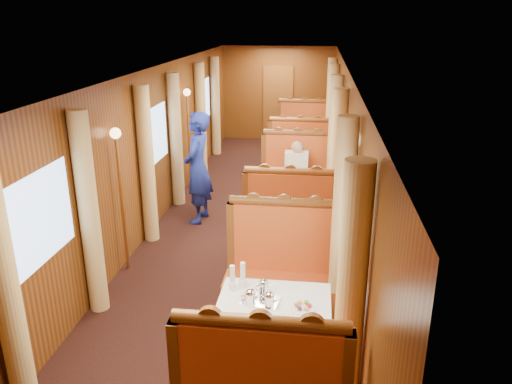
% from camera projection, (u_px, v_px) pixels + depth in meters
% --- Properties ---
extents(floor, '(3.00, 12.00, 0.01)m').
position_uv_depth(floor, '(248.00, 223.00, 8.28)').
color(floor, black).
rests_on(floor, ground).
extents(ceiling, '(3.00, 12.00, 0.01)m').
position_uv_depth(ceiling, '(247.00, 69.00, 7.44)').
color(ceiling, silver).
rests_on(ceiling, wall_left).
extents(wall_far, '(3.00, 0.01, 2.50)m').
position_uv_depth(wall_far, '(278.00, 94.00, 13.47)').
color(wall_far, brown).
rests_on(wall_far, floor).
extents(wall_left, '(0.01, 12.00, 2.50)m').
position_uv_depth(wall_left, '(155.00, 147.00, 8.03)').
color(wall_left, brown).
rests_on(wall_left, floor).
extents(wall_right, '(0.01, 12.00, 2.50)m').
position_uv_depth(wall_right, '(343.00, 153.00, 7.69)').
color(wall_right, brown).
rests_on(wall_right, floor).
extents(doorway_far, '(0.80, 0.04, 2.00)m').
position_uv_depth(doorway_far, '(278.00, 103.00, 13.53)').
color(doorway_far, brown).
rests_on(doorway_far, floor).
extents(table_near, '(1.05, 0.72, 0.75)m').
position_uv_depth(table_near, '(274.00, 333.00, 4.79)').
color(table_near, white).
rests_on(table_near, floor).
extents(banquette_near_aft, '(1.30, 0.55, 1.34)m').
position_uv_depth(banquette_near_aft, '(282.00, 277.00, 5.73)').
color(banquette_near_aft, '#B32C13').
rests_on(banquette_near_aft, floor).
extents(table_mid, '(1.05, 0.72, 0.75)m').
position_uv_depth(table_mid, '(293.00, 204.00, 8.07)').
color(table_mid, white).
rests_on(table_mid, floor).
extents(banquette_mid_fwd, '(1.30, 0.55, 1.34)m').
position_uv_depth(banquette_mid_fwd, '(290.00, 226.00, 7.10)').
color(banquette_mid_fwd, '#B32C13').
rests_on(banquette_mid_fwd, floor).
extents(banquette_mid_aft, '(1.30, 0.55, 1.34)m').
position_uv_depth(banquette_mid_aft, '(296.00, 182.00, 9.00)').
color(banquette_mid_aft, '#B32C13').
rests_on(banquette_mid_aft, floor).
extents(table_far, '(1.05, 0.72, 0.75)m').
position_uv_depth(table_far, '(301.00, 150.00, 11.34)').
color(table_far, white).
rests_on(table_far, floor).
extents(banquette_far_fwd, '(1.30, 0.55, 1.34)m').
position_uv_depth(banquette_far_fwd, '(300.00, 160.00, 10.37)').
color(banquette_far_fwd, '#B32C13').
rests_on(banquette_far_fwd, floor).
extents(banquette_far_aft, '(1.30, 0.55, 1.34)m').
position_uv_depth(banquette_far_aft, '(303.00, 137.00, 12.27)').
color(banquette_far_aft, '#B32C13').
rests_on(banquette_far_aft, floor).
extents(tea_tray, '(0.38, 0.32, 0.01)m').
position_uv_depth(tea_tray, '(261.00, 300.00, 4.64)').
color(tea_tray, silver).
rests_on(tea_tray, table_near).
extents(teapot_left, '(0.17, 0.14, 0.13)m').
position_uv_depth(teapot_left, '(250.00, 299.00, 4.55)').
color(teapot_left, silver).
rests_on(teapot_left, tea_tray).
extents(teapot_right, '(0.17, 0.14, 0.12)m').
position_uv_depth(teapot_right, '(269.00, 301.00, 4.52)').
color(teapot_right, silver).
rests_on(teapot_right, tea_tray).
extents(teapot_back, '(0.17, 0.15, 0.12)m').
position_uv_depth(teapot_back, '(263.00, 288.00, 4.75)').
color(teapot_back, silver).
rests_on(teapot_back, tea_tray).
extents(fruit_plate, '(0.23, 0.23, 0.05)m').
position_uv_depth(fruit_plate, '(303.00, 307.00, 4.52)').
color(fruit_plate, white).
rests_on(fruit_plate, table_near).
extents(cup_inboard, '(0.08, 0.08, 0.26)m').
position_uv_depth(cup_inboard, '(232.00, 280.00, 4.79)').
color(cup_inboard, white).
rests_on(cup_inboard, table_near).
extents(cup_outboard, '(0.08, 0.08, 0.26)m').
position_uv_depth(cup_outboard, '(243.00, 277.00, 4.85)').
color(cup_outboard, white).
rests_on(cup_outboard, table_near).
extents(rose_vase_mid, '(0.06, 0.06, 0.36)m').
position_uv_depth(rose_vase_mid, '(293.00, 172.00, 7.87)').
color(rose_vase_mid, silver).
rests_on(rose_vase_mid, table_mid).
extents(rose_vase_far, '(0.06, 0.06, 0.36)m').
position_uv_depth(rose_vase_far, '(301.00, 125.00, 11.19)').
color(rose_vase_far, silver).
rests_on(rose_vase_far, table_far).
extents(window_left_near, '(0.01, 1.20, 0.90)m').
position_uv_depth(window_left_near, '(39.00, 219.00, 4.69)').
color(window_left_near, '#8EADD6').
rests_on(window_left_near, wall_left).
extents(curtain_left_near_a, '(0.22, 0.22, 2.35)m').
position_uv_depth(curtain_left_near_a, '(5.00, 288.00, 4.04)').
color(curtain_left_near_a, '#D8B46E').
rests_on(curtain_left_near_a, floor).
extents(curtain_left_near_b, '(0.22, 0.22, 2.35)m').
position_uv_depth(curtain_left_near_b, '(89.00, 215.00, 5.50)').
color(curtain_left_near_b, '#D8B46E').
rests_on(curtain_left_near_b, floor).
extents(window_right_near, '(0.01, 1.20, 0.90)m').
position_uv_depth(window_right_near, '(359.00, 235.00, 4.35)').
color(window_right_near, '#8EADD6').
rests_on(window_right_near, wall_right).
extents(curtain_right_near_a, '(0.22, 0.22, 2.35)m').
position_uv_depth(curtain_right_near_a, '(350.00, 311.00, 3.72)').
color(curtain_right_near_a, '#D8B46E').
rests_on(curtain_right_near_a, floor).
extents(curtain_right_near_b, '(0.22, 0.22, 2.35)m').
position_uv_depth(curtain_right_near_b, '(342.00, 228.00, 5.18)').
color(curtain_right_near_b, '#D8B46E').
rests_on(curtain_right_near_b, floor).
extents(window_left_mid, '(0.01, 1.20, 0.90)m').
position_uv_depth(window_left_mid, '(155.00, 135.00, 7.97)').
color(window_left_mid, '#8EADD6').
rests_on(window_left_mid, wall_left).
extents(curtain_left_mid_a, '(0.22, 0.22, 2.35)m').
position_uv_depth(curtain_left_mid_a, '(147.00, 166.00, 7.32)').
color(curtain_left_mid_a, '#D8B46E').
rests_on(curtain_left_mid_a, floor).
extents(curtain_left_mid_b, '(0.22, 0.22, 2.35)m').
position_uv_depth(curtain_left_mid_b, '(176.00, 141.00, 8.77)').
color(curtain_left_mid_b, '#D8B46E').
rests_on(curtain_left_mid_b, floor).
extents(window_right_mid, '(0.01, 1.20, 0.90)m').
position_uv_depth(window_right_mid, '(343.00, 141.00, 7.62)').
color(window_right_mid, '#8EADD6').
rests_on(window_right_mid, wall_right).
extents(curtain_right_mid_a, '(0.22, 0.22, 2.35)m').
position_uv_depth(curtain_right_mid_a, '(337.00, 173.00, 7.00)').
color(curtain_right_mid_a, '#D8B46E').
rests_on(curtain_right_mid_a, floor).
extents(curtain_right_mid_b, '(0.22, 0.22, 2.35)m').
position_uv_depth(curtain_right_mid_b, '(334.00, 145.00, 8.45)').
color(curtain_right_mid_b, '#D8B46E').
rests_on(curtain_right_mid_b, floor).
extents(window_left_far, '(0.01, 1.20, 0.90)m').
position_uv_depth(window_left_far, '(204.00, 100.00, 11.24)').
color(window_left_far, '#8EADD6').
rests_on(window_left_far, wall_left).
extents(curtain_left_far_a, '(0.22, 0.22, 2.35)m').
position_uv_depth(curtain_left_far_a, '(201.00, 119.00, 10.59)').
color(curtain_left_far_a, '#D8B46E').
rests_on(curtain_left_far_a, floor).
extents(curtain_left_far_b, '(0.22, 0.22, 2.35)m').
position_uv_depth(curtain_left_far_b, '(215.00, 107.00, 12.05)').
color(curtain_left_far_b, '#D8B46E').
rests_on(curtain_left_far_b, floor).
extents(window_right_far, '(0.01, 1.20, 0.90)m').
position_uv_depth(window_right_far, '(337.00, 103.00, 10.89)').
color(window_right_far, '#8EADD6').
rests_on(window_right_far, wall_right).
extents(curtain_right_far_a, '(0.22, 0.22, 2.35)m').
position_uv_depth(curtain_right_far_a, '(332.00, 122.00, 10.27)').
color(curtain_right_far_a, '#D8B46E').
rests_on(curtain_right_far_a, floor).
extents(curtain_right_far_b, '(0.22, 0.22, 2.35)m').
position_uv_depth(curtain_right_far_b, '(331.00, 109.00, 11.73)').
color(curtain_right_far_b, '#D8B46E').
rests_on(curtain_right_far_b, floor).
extents(sconce_left_fore, '(0.14, 0.14, 1.95)m').
position_uv_depth(sconce_left_fore, '(119.00, 171.00, 6.34)').
color(sconce_left_fore, '#BF8C3F').
rests_on(sconce_left_fore, floor).
extents(sconce_right_fore, '(0.14, 0.14, 1.95)m').
position_uv_depth(sconce_right_fore, '(342.00, 180.00, 6.02)').
color(sconce_right_fore, '#BF8C3F').
rests_on(sconce_right_fore, floor).
extents(sconce_left_aft, '(0.14, 0.14, 1.95)m').
position_uv_depth(sconce_left_aft, '(188.00, 118.00, 9.61)').
color(sconce_left_aft, '#BF8C3F').
rests_on(sconce_left_aft, floor).
extents(sconce_right_aft, '(0.14, 0.14, 1.95)m').
position_uv_depth(sconce_right_aft, '(335.00, 122.00, 9.29)').
color(sconce_right_aft, '#BF8C3F').
rests_on(sconce_right_aft, floor).
extents(steward, '(0.49, 0.70, 1.84)m').
position_uv_depth(steward, '(198.00, 168.00, 8.09)').
color(steward, navy).
rests_on(steward, floor).
extents(passenger, '(0.40, 0.44, 0.76)m').
position_uv_depth(passenger, '(296.00, 168.00, 8.70)').
color(passenger, beige).
rests_on(passenger, banquette_mid_aft).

